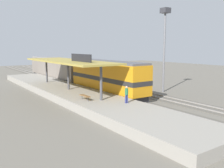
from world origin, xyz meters
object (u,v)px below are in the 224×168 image
object	(u,v)px
passenger_carriage_single	(55,68)
locomotive	(107,77)
light_mast	(165,32)
person_waiting	(127,94)
platform_bench	(85,96)

from	to	relation	value
passenger_carriage_single	locomotive	bearing A→B (deg)	-90.00
light_mast	person_waiting	bearing A→B (deg)	-153.03
light_mast	person_waiting	size ratio (longest dim) A/B	6.84
platform_bench	locomotive	bearing A→B (deg)	39.28
passenger_carriage_single	light_mast	bearing A→B (deg)	-69.44
platform_bench	light_mast	xyz separation A→B (m)	(13.80, 2.11, 7.05)
platform_bench	locomotive	xyz separation A→B (m)	(6.00, 4.91, 1.07)
locomotive	light_mast	distance (m)	10.22
passenger_carriage_single	light_mast	world-z (taller)	light_mast
platform_bench	locomotive	world-z (taller)	locomotive
light_mast	person_waiting	distance (m)	14.03
light_mast	platform_bench	bearing A→B (deg)	-171.32
locomotive	passenger_carriage_single	world-z (taller)	locomotive
light_mast	locomotive	bearing A→B (deg)	160.25
platform_bench	locomotive	size ratio (longest dim) A/B	0.12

